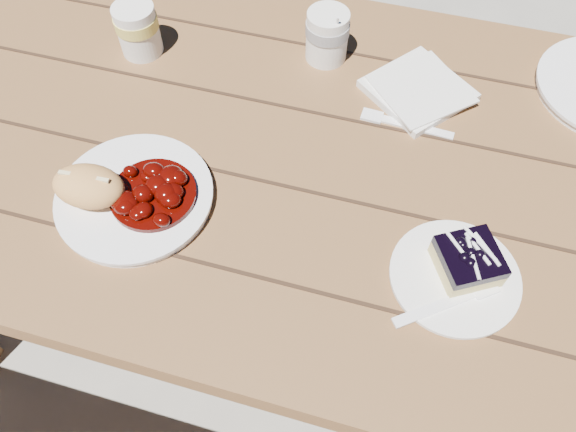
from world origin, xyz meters
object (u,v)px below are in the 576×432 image
(bread_roll, at_px, (89,186))
(dessert_plate, at_px, (454,277))
(coffee_cup, at_px, (327,36))
(picnic_table, at_px, (360,218))
(second_cup, at_px, (138,30))
(blueberry_cake, at_px, (468,261))
(main_plate, at_px, (135,198))

(bread_roll, bearing_deg, dessert_plate, 1.94)
(coffee_cup, bearing_deg, picnic_table, -59.83)
(bread_roll, relative_size, second_cup, 1.17)
(bread_roll, relative_size, dessert_plate, 0.62)
(coffee_cup, bearing_deg, bread_roll, -122.22)
(dessert_plate, height_order, blueberry_cake, blueberry_cake)
(coffee_cup, xyz_separation_m, second_cup, (-0.33, -0.07, 0.00))
(picnic_table, height_order, bread_roll, bread_roll)
(bread_roll, bearing_deg, second_cup, 101.82)
(bread_roll, xyz_separation_m, second_cup, (-0.07, 0.33, 0.00))
(dessert_plate, bearing_deg, second_cup, 152.51)
(picnic_table, distance_m, coffee_cup, 0.33)
(dessert_plate, height_order, second_cup, second_cup)
(second_cup, bearing_deg, dessert_plate, -27.49)
(picnic_table, distance_m, second_cup, 0.52)
(picnic_table, height_order, blueberry_cake, blueberry_cake)
(dessert_plate, distance_m, blueberry_cake, 0.03)
(picnic_table, relative_size, coffee_cup, 21.72)
(picnic_table, relative_size, second_cup, 21.72)
(picnic_table, xyz_separation_m, coffee_cup, (-0.13, 0.22, 0.21))
(bread_roll, distance_m, blueberry_cake, 0.55)
(dessert_plate, bearing_deg, bread_roll, -178.06)
(main_plate, distance_m, blueberry_cake, 0.49)
(main_plate, relative_size, blueberry_cake, 2.17)
(coffee_cup, height_order, second_cup, same)
(main_plate, bearing_deg, coffee_cup, 62.49)
(bread_roll, height_order, coffee_cup, coffee_cup)
(blueberry_cake, bearing_deg, main_plate, 151.72)
(bread_roll, height_order, blueberry_cake, bread_roll)
(main_plate, height_order, coffee_cup, coffee_cup)
(blueberry_cake, xyz_separation_m, second_cup, (-0.61, 0.30, 0.01))
(blueberry_cake, bearing_deg, second_cup, 124.19)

